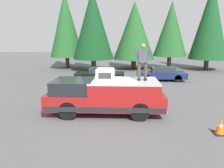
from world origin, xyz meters
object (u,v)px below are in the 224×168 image
traffic_cone (220,127)px  person_on_truck_bed (143,61)px  pickup_truck (105,96)px  compressor_unit (105,74)px  parked_car_navy (161,74)px  parked_car_black (100,74)px

traffic_cone → person_on_truck_bed: bearing=53.3°
pickup_truck → person_on_truck_bed: bearing=-88.2°
pickup_truck → compressor_unit: bearing=-157.5°
person_on_truck_bed → traffic_cone: bearing=-126.7°
pickup_truck → parked_car_navy: size_ratio=1.35×
person_on_truck_bed → parked_car_navy: person_on_truck_bed is taller
compressor_unit → traffic_cone: size_ratio=1.35×
parked_car_navy → compressor_unit: bearing=153.1°
pickup_truck → person_on_truck_bed: person_on_truck_bed is taller
person_on_truck_bed → traffic_cone: size_ratio=2.73×
parked_car_black → traffic_cone: bearing=-150.2°
compressor_unit → traffic_cone: compressor_unit is taller
parked_car_navy → parked_car_black: same height
compressor_unit → person_on_truck_bed: size_ratio=0.50×
pickup_truck → compressor_unit: compressor_unit is taller
parked_car_black → traffic_cone: parked_car_black is taller
parked_car_navy → parked_car_black: 5.27m
person_on_truck_bed → parked_car_black: size_ratio=0.41×
pickup_truck → traffic_cone: bearing=-114.2°
pickup_truck → compressor_unit: (-0.01, -0.00, 1.05)m
pickup_truck → parked_car_black: (7.68, 1.04, -0.29)m
compressor_unit → parked_car_black: 7.87m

